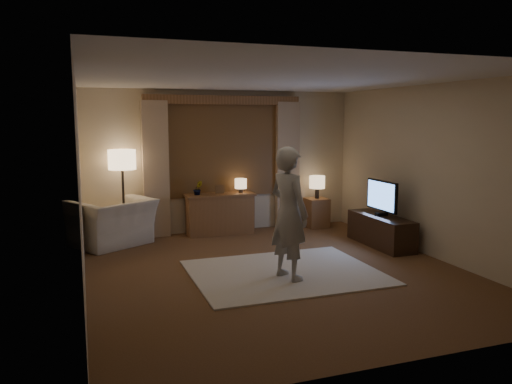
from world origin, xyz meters
name	(u,v)px	position (x,y,z in m)	size (l,w,h in m)	color
room	(265,172)	(0.00, 0.50, 1.33)	(5.04, 5.54, 2.64)	brown
rug	(285,272)	(0.07, -0.08, 0.01)	(2.50, 2.00, 0.02)	beige
sideboard	(220,215)	(-0.14, 2.50, 0.35)	(1.20, 0.40, 0.70)	brown
picture_frame	(220,190)	(-0.14, 2.50, 0.80)	(0.16, 0.02, 0.20)	brown
plant	(198,189)	(-0.54, 2.50, 0.85)	(0.17, 0.13, 0.30)	#999999
table_lamp_sideboard	(241,184)	(0.26, 2.50, 0.90)	(0.22, 0.22, 0.30)	black
floor_lamp	(122,165)	(-1.83, 2.50, 1.32)	(0.46, 0.46, 1.57)	black
armchair	(112,222)	(-2.04, 2.28, 0.39)	(1.19, 1.04, 0.77)	beige
side_table	(317,213)	(1.79, 2.45, 0.28)	(0.40, 0.40, 0.56)	brown
table_lamp_side	(317,183)	(1.79, 2.45, 0.87)	(0.30, 0.30, 0.44)	black
tv_stand	(381,231)	(2.15, 0.79, 0.25)	(0.45, 1.40, 0.50)	black
tv	(382,196)	(2.15, 0.79, 0.82)	(0.20, 0.81, 0.59)	black
person	(289,213)	(0.01, -0.33, 0.88)	(0.63, 0.41, 1.72)	#AAA59D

